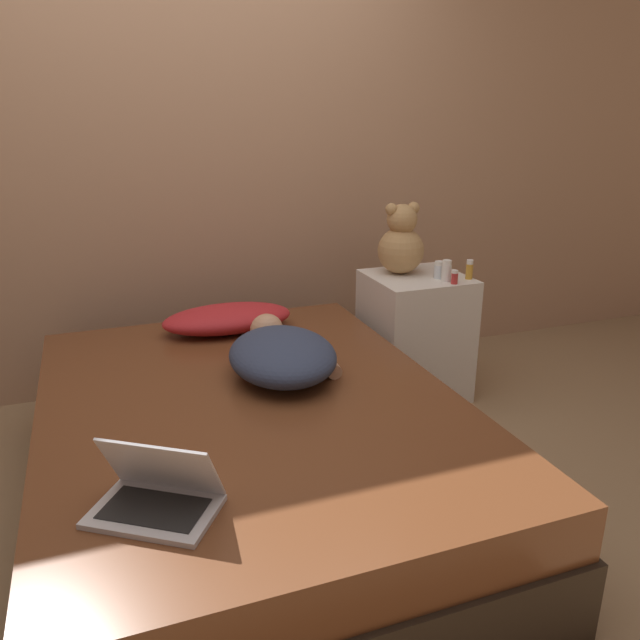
{
  "coord_description": "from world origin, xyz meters",
  "views": [
    {
      "loc": [
        -0.48,
        -2.05,
        1.47
      ],
      "look_at": [
        0.37,
        0.25,
        0.63
      ],
      "focal_mm": 35.0,
      "sensor_mm": 36.0,
      "label": 1
    }
  ],
  "objects_px": {
    "pillow": "(228,319)",
    "bottle_amber": "(469,270)",
    "person_lying": "(282,353)",
    "laptop": "(157,494)",
    "bottle_red": "(455,277)",
    "bottle_clear": "(439,270)",
    "bottle_white": "(446,271)",
    "teddy_bear": "(401,243)",
    "bottle_orange": "(443,269)"
  },
  "relations": [
    {
      "from": "bottle_red",
      "to": "bottle_amber",
      "type": "relative_size",
      "value": 0.7
    },
    {
      "from": "bottle_white",
      "to": "bottle_orange",
      "type": "distance_m",
      "value": 0.13
    },
    {
      "from": "teddy_bear",
      "to": "bottle_red",
      "type": "xyz_separation_m",
      "value": [
        0.15,
        -0.28,
        -0.13
      ]
    },
    {
      "from": "bottle_red",
      "to": "bottle_amber",
      "type": "xyz_separation_m",
      "value": [
        0.12,
        0.05,
        0.01
      ]
    },
    {
      "from": "bottle_clear",
      "to": "pillow",
      "type": "bearing_deg",
      "value": 171.74
    },
    {
      "from": "laptop",
      "to": "bottle_red",
      "type": "distance_m",
      "value": 1.88
    },
    {
      "from": "bottle_red",
      "to": "bottle_clear",
      "type": "relative_size",
      "value": 0.79
    },
    {
      "from": "bottle_amber",
      "to": "bottle_orange",
      "type": "bearing_deg",
      "value": 121.27
    },
    {
      "from": "bottle_red",
      "to": "bottle_clear",
      "type": "xyz_separation_m",
      "value": [
        -0.01,
        0.12,
        0.01
      ]
    },
    {
      "from": "bottle_clear",
      "to": "bottle_amber",
      "type": "distance_m",
      "value": 0.15
    },
    {
      "from": "bottle_white",
      "to": "bottle_red",
      "type": "bearing_deg",
      "value": -79.22
    },
    {
      "from": "pillow",
      "to": "teddy_bear",
      "type": "height_order",
      "value": "teddy_bear"
    },
    {
      "from": "person_lying",
      "to": "bottle_white",
      "type": "bearing_deg",
      "value": 25.36
    },
    {
      "from": "person_lying",
      "to": "bottle_red",
      "type": "relative_size",
      "value": 10.24
    },
    {
      "from": "pillow",
      "to": "person_lying",
      "type": "relative_size",
      "value": 0.88
    },
    {
      "from": "teddy_bear",
      "to": "bottle_orange",
      "type": "distance_m",
      "value": 0.26
    },
    {
      "from": "bottle_clear",
      "to": "bottle_white",
      "type": "bearing_deg",
      "value": -86.48
    },
    {
      "from": "laptop",
      "to": "bottle_amber",
      "type": "bearing_deg",
      "value": 67.54
    },
    {
      "from": "person_lying",
      "to": "bottle_clear",
      "type": "bearing_deg",
      "value": 28.56
    },
    {
      "from": "teddy_bear",
      "to": "bottle_orange",
      "type": "relative_size",
      "value": 6.1
    },
    {
      "from": "bottle_orange",
      "to": "teddy_bear",
      "type": "bearing_deg",
      "value": 152.8
    },
    {
      "from": "bottle_white",
      "to": "bottle_amber",
      "type": "height_order",
      "value": "bottle_white"
    },
    {
      "from": "bottle_red",
      "to": "bottle_orange",
      "type": "relative_size",
      "value": 1.14
    },
    {
      "from": "bottle_white",
      "to": "bottle_clear",
      "type": "bearing_deg",
      "value": 93.52
    },
    {
      "from": "person_lying",
      "to": "bottle_amber",
      "type": "bearing_deg",
      "value": 22.88
    },
    {
      "from": "bottle_clear",
      "to": "bottle_orange",
      "type": "xyz_separation_m",
      "value": [
        0.06,
        0.06,
        -0.01
      ]
    },
    {
      "from": "person_lying",
      "to": "bottle_clear",
      "type": "height_order",
      "value": "bottle_clear"
    },
    {
      "from": "bottle_red",
      "to": "bottle_clear",
      "type": "bearing_deg",
      "value": 97.11
    },
    {
      "from": "person_lying",
      "to": "laptop",
      "type": "distance_m",
      "value": 0.95
    },
    {
      "from": "laptop",
      "to": "bottle_amber",
      "type": "relative_size",
      "value": 3.97
    },
    {
      "from": "person_lying",
      "to": "teddy_bear",
      "type": "xyz_separation_m",
      "value": [
        0.82,
        0.57,
        0.28
      ]
    },
    {
      "from": "bottle_amber",
      "to": "bottle_red",
      "type": "bearing_deg",
      "value": -155.57
    },
    {
      "from": "pillow",
      "to": "person_lying",
      "type": "bearing_deg",
      "value": -80.25
    },
    {
      "from": "bottle_white",
      "to": "bottle_orange",
      "type": "height_order",
      "value": "bottle_white"
    },
    {
      "from": "person_lying",
      "to": "teddy_bear",
      "type": "height_order",
      "value": "teddy_bear"
    },
    {
      "from": "person_lying",
      "to": "pillow",
      "type": "bearing_deg",
      "value": 104.82
    },
    {
      "from": "teddy_bear",
      "to": "bottle_red",
      "type": "distance_m",
      "value": 0.34
    },
    {
      "from": "person_lying",
      "to": "bottle_amber",
      "type": "height_order",
      "value": "bottle_amber"
    },
    {
      "from": "laptop",
      "to": "bottle_white",
      "type": "bearing_deg",
      "value": 69.82
    },
    {
      "from": "teddy_bear",
      "to": "bottle_red",
      "type": "height_order",
      "value": "teddy_bear"
    },
    {
      "from": "bottle_clear",
      "to": "bottle_orange",
      "type": "bearing_deg",
      "value": 45.44
    },
    {
      "from": "pillow",
      "to": "bottle_amber",
      "type": "xyz_separation_m",
      "value": [
        1.19,
        -0.22,
        0.19
      ]
    },
    {
      "from": "pillow",
      "to": "bottle_clear",
      "type": "height_order",
      "value": "bottle_clear"
    },
    {
      "from": "bottle_clear",
      "to": "laptop",
      "type": "bearing_deg",
      "value": -142.77
    },
    {
      "from": "bottle_amber",
      "to": "bottle_white",
      "type": "bearing_deg",
      "value": 177.68
    },
    {
      "from": "teddy_bear",
      "to": "person_lying",
      "type": "bearing_deg",
      "value": -144.94
    },
    {
      "from": "laptop",
      "to": "bottle_clear",
      "type": "bearing_deg",
      "value": 71.35
    },
    {
      "from": "teddy_bear",
      "to": "bottle_white",
      "type": "height_order",
      "value": "teddy_bear"
    },
    {
      "from": "person_lying",
      "to": "laptop",
      "type": "xyz_separation_m",
      "value": [
        -0.58,
        -0.75,
        -0.04
      ]
    },
    {
      "from": "bottle_clear",
      "to": "bottle_white",
      "type": "xyz_separation_m",
      "value": [
        0.0,
        -0.06,
        0.01
      ]
    }
  ]
}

